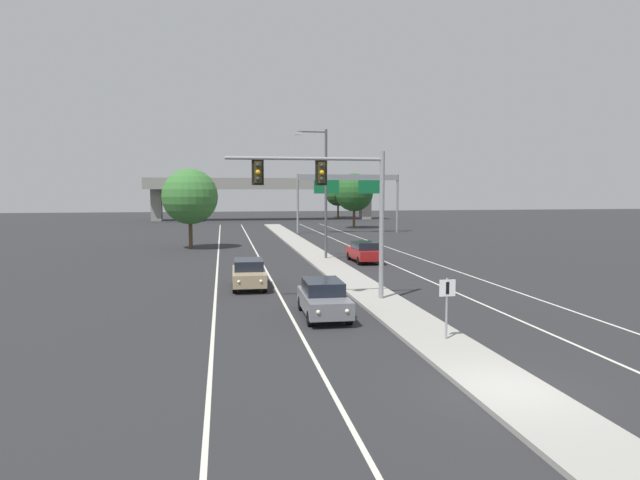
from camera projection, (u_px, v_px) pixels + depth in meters
ground_plane at (509, 393)px, 14.88m from camera, size 260.00×260.00×0.00m
median_island at (354, 282)px, 32.52m from camera, size 2.40×110.00×0.15m
lane_stripe_oncoming_center at (265, 268)px, 38.58m from camera, size 0.14×100.00×0.01m
lane_stripe_receding_center at (394, 265)px, 40.21m from camera, size 0.14×100.00×0.01m
edge_stripe_left at (217, 269)px, 38.01m from camera, size 0.14×100.00×0.01m
edge_stripe_right at (436, 264)px, 40.78m from camera, size 0.14×100.00×0.01m
overhead_signal_mast at (334, 193)px, 26.29m from camera, size 7.63×0.44×7.20m
median_sign_post at (447, 299)px, 19.61m from camera, size 0.60×0.10×2.20m
street_lamp_median at (323, 186)px, 42.76m from camera, size 2.58×0.28×10.00m
car_oncoming_grey at (323, 298)px, 23.76m from camera, size 1.89×4.50×1.58m
car_oncoming_tan at (249, 273)px, 30.87m from camera, size 1.89×4.50×1.58m
car_receding_red at (364, 252)px, 41.78m from camera, size 1.89×4.50×1.58m
highway_sign_gantry at (348, 185)px, 69.76m from camera, size 13.28×0.42×7.50m
overpass_bridge at (264, 189)px, 101.03m from camera, size 42.40×6.40×7.65m
tree_far_right_c at (338, 193)px, 110.12m from camera, size 5.20×5.20×7.52m
tree_far_left_b at (180, 197)px, 94.64m from camera, size 4.53×4.53×6.56m
tree_far_right_a at (354, 192)px, 78.90m from camera, size 5.46×5.46×7.89m
tree_far_left_a at (190, 197)px, 51.00m from camera, size 5.16×5.16×7.47m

